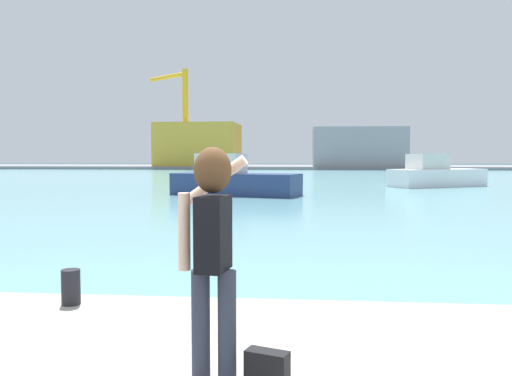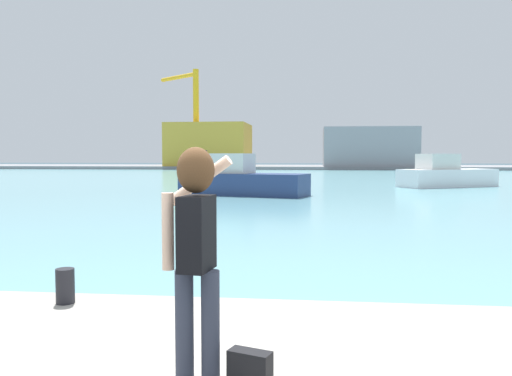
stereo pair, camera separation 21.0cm
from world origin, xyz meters
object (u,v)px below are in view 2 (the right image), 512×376
Objects in this scene: harbor_bollard at (65,286)px; warehouse_left at (210,145)px; boat_moored_2 at (446,175)px; warehouse_right at (368,147)px; port_crane at (192,108)px; boat_moored at (241,180)px; handbag at (250,367)px; person_photographer at (196,238)px.

warehouse_left is at bearing 100.44° from harbor_bollard.
warehouse_right is at bearing 62.23° from boat_moored_2.
boat_moored is at bearing -73.97° from port_crane.
warehouse_left reaches higher than warehouse_right.
harbor_bollard is 0.05× the size of boat_moored.
handbag is 0.04× the size of boat_moored.
warehouse_right is at bearing 6.70° from port_crane.
warehouse_right reaches higher than boat_moored.
boat_moored_2 is at bearing 51.19° from boat_moored.
port_crane reaches higher than boat_moored_2.
warehouse_right reaches higher than handbag.
boat_moored_2 is 0.50× the size of warehouse_right.
warehouse_left is at bearing 18.82° from person_photographer.
port_crane reaches higher than boat_moored.
warehouse_right is (9.60, 89.27, 3.03)m from handbag.
boat_moored reaches higher than harbor_bollard.
warehouse_right is (13.48, 62.48, 2.92)m from boat_moored.
port_crane reaches higher than warehouse_right.
handbag is 89.84m from warehouse_right.
warehouse_right reaches higher than harbor_bollard.
handbag is at bearing -78.32° from warehouse_left.
harbor_bollard is (-1.93, 1.79, -0.87)m from person_photographer.
boat_moored_2 is 0.56× the size of warehouse_left.
warehouse_left is 0.84× the size of port_crane.
warehouse_left reaches higher than boat_moored.
harbor_bollard is 0.03× the size of warehouse_right.
boat_moored is (-3.88, 26.79, 0.12)m from handbag.
harbor_bollard is 86.40m from port_crane.
handbag is at bearing -38.18° from harbor_bollard.
warehouse_left is 0.90× the size of warehouse_right.
harbor_bollard is 0.05× the size of boat_moored_2.
warehouse_left is at bearing 90.25° from boat_moored_2.
boat_moored is 0.51× the size of warehouse_right.
person_photographer reaches higher than harbor_bollard.
person_photographer reaches higher than handbag.
harbor_bollard is at bearing -77.58° from port_crane.
handbag is 0.04× the size of boat_moored_2.
person_photographer is 0.13× the size of warehouse_left.
boat_moored is at bearing -102.17° from warehouse_right.
handbag is 88.73m from port_crane.
port_crane is (-30.93, 49.12, 9.62)m from boat_moored_2.
person_photographer is at bearing -42.84° from harbor_bollard.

